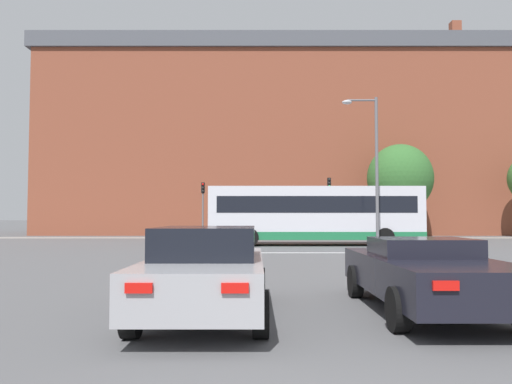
{
  "coord_description": "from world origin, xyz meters",
  "views": [
    {
      "loc": [
        -0.87,
        -2.72,
        1.63
      ],
      "look_at": [
        -0.79,
        26.93,
        3.07
      ],
      "focal_mm": 35.0,
      "sensor_mm": 36.0,
      "label": 1
    }
  ],
  "objects_px": {
    "car_roadster_right": "(424,273)",
    "street_lamp_junction": "(370,157)",
    "car_saloon_left": "(206,270)",
    "traffic_light_far_left": "(202,201)",
    "traffic_light_far_right": "(328,198)",
    "bus_crossing_lead": "(313,214)",
    "pedestrian_waiting": "(225,225)"
  },
  "relations": [
    {
      "from": "traffic_light_far_right",
      "to": "street_lamp_junction",
      "type": "bearing_deg",
      "value": -88.18
    },
    {
      "from": "traffic_light_far_left",
      "to": "car_saloon_left",
      "type": "bearing_deg",
      "value": -83.77
    },
    {
      "from": "car_roadster_right",
      "to": "bus_crossing_lead",
      "type": "distance_m",
      "value": 19.57
    },
    {
      "from": "street_lamp_junction",
      "to": "pedestrian_waiting",
      "type": "height_order",
      "value": "street_lamp_junction"
    },
    {
      "from": "pedestrian_waiting",
      "to": "car_saloon_left",
      "type": "bearing_deg",
      "value": 12.64
    },
    {
      "from": "car_saloon_left",
      "to": "street_lamp_junction",
      "type": "xyz_separation_m",
      "value": [
        6.65,
        16.95,
        3.88
      ]
    },
    {
      "from": "car_saloon_left",
      "to": "car_roadster_right",
      "type": "xyz_separation_m",
      "value": [
        3.7,
        0.41,
        -0.09
      ]
    },
    {
      "from": "traffic_light_far_left",
      "to": "traffic_light_far_right",
      "type": "xyz_separation_m",
      "value": [
        9.45,
        -0.24,
        0.21
      ]
    },
    {
      "from": "car_roadster_right",
      "to": "bus_crossing_lead",
      "type": "xyz_separation_m",
      "value": [
        0.4,
        19.53,
        1.1
      ]
    },
    {
      "from": "car_saloon_left",
      "to": "traffic_light_far_right",
      "type": "bearing_deg",
      "value": 77.74
    },
    {
      "from": "bus_crossing_lead",
      "to": "pedestrian_waiting",
      "type": "height_order",
      "value": "bus_crossing_lead"
    },
    {
      "from": "bus_crossing_lead",
      "to": "street_lamp_junction",
      "type": "height_order",
      "value": "street_lamp_junction"
    },
    {
      "from": "car_saloon_left",
      "to": "traffic_light_far_left",
      "type": "bearing_deg",
      "value": 96.18
    },
    {
      "from": "bus_crossing_lead",
      "to": "traffic_light_far_left",
      "type": "bearing_deg",
      "value": -141.76
    },
    {
      "from": "traffic_light_far_left",
      "to": "bus_crossing_lead",
      "type": "bearing_deg",
      "value": -51.76
    },
    {
      "from": "car_roadster_right",
      "to": "traffic_light_far_right",
      "type": "relative_size",
      "value": 1.09
    },
    {
      "from": "car_saloon_left",
      "to": "pedestrian_waiting",
      "type": "height_order",
      "value": "pedestrian_waiting"
    },
    {
      "from": "car_roadster_right",
      "to": "traffic_light_far_right",
      "type": "distance_m",
      "value": 28.75
    },
    {
      "from": "car_roadster_right",
      "to": "street_lamp_junction",
      "type": "relative_size",
      "value": 0.64
    },
    {
      "from": "street_lamp_junction",
      "to": "pedestrian_waiting",
      "type": "bearing_deg",
      "value": 123.76
    },
    {
      "from": "bus_crossing_lead",
      "to": "car_roadster_right",
      "type": "bearing_deg",
      "value": -1.17
    },
    {
      "from": "traffic_light_far_right",
      "to": "car_roadster_right",
      "type": "bearing_deg",
      "value": -95.14
    },
    {
      "from": "car_saloon_left",
      "to": "traffic_light_far_left",
      "type": "xyz_separation_m",
      "value": [
        -3.19,
        29.19,
        2.06
      ]
    },
    {
      "from": "car_saloon_left",
      "to": "traffic_light_far_right",
      "type": "distance_m",
      "value": 29.71
    },
    {
      "from": "street_lamp_junction",
      "to": "traffic_light_far_right",
      "type": "bearing_deg",
      "value": 91.82
    },
    {
      "from": "car_roadster_right",
      "to": "traffic_light_far_right",
      "type": "bearing_deg",
      "value": 84.88
    },
    {
      "from": "car_saloon_left",
      "to": "car_roadster_right",
      "type": "distance_m",
      "value": 3.72
    },
    {
      "from": "car_saloon_left",
      "to": "bus_crossing_lead",
      "type": "height_order",
      "value": "bus_crossing_lead"
    },
    {
      "from": "car_roadster_right",
      "to": "bus_crossing_lead",
      "type": "relative_size",
      "value": 0.42
    },
    {
      "from": "traffic_light_far_right",
      "to": "pedestrian_waiting",
      "type": "distance_m",
      "value": 7.98
    },
    {
      "from": "car_roadster_right",
      "to": "pedestrian_waiting",
      "type": "xyz_separation_m",
      "value": [
        -5.16,
        28.67,
        0.34
      ]
    },
    {
      "from": "car_roadster_right",
      "to": "street_lamp_junction",
      "type": "xyz_separation_m",
      "value": [
        2.95,
        16.54,
        3.96
      ]
    }
  ]
}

